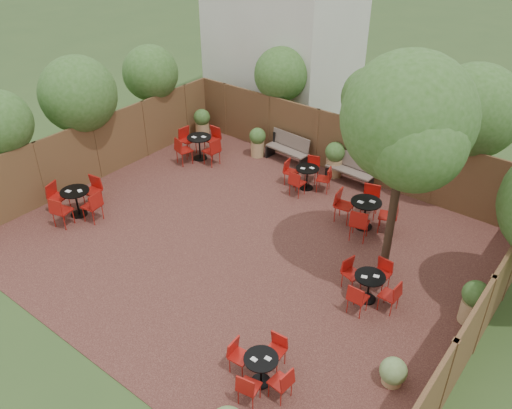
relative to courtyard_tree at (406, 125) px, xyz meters
The scene contains 12 objects.
ground 5.30m from the courtyard_tree, 159.35° to the right, with size 80.00×80.00×0.00m, color #354F23.
courtyard_paving 5.29m from the courtyard_tree, 159.35° to the right, with size 12.00×10.00×0.02m, color #3C1C18.
fence_back 5.80m from the courtyard_tree, 131.99° to the left, with size 12.00×0.08×2.00m, color #4D2F1C.
fence_left 9.88m from the courtyard_tree, behind, with size 0.08×10.00×2.00m, color #4D2F1C.
fence_right 4.12m from the courtyard_tree, 25.63° to the right, with size 0.08×10.00×2.00m, color #4D2F1C.
neighbour_building 10.35m from the courtyard_tree, 139.42° to the left, with size 5.00×4.00×8.00m, color beige.
overhang_foliage 4.07m from the courtyard_tree, 154.15° to the left, with size 15.56×10.56×2.67m.
courtyard_tree is the anchor object (origin of this frame).
park_bench_left 7.07m from the courtyard_tree, 147.19° to the left, with size 1.59×0.64×0.96m.
park_bench_right 5.53m from the courtyard_tree, 129.89° to the left, with size 1.58×0.57×0.96m.
bistro_tables 5.29m from the courtyard_tree, behind, with size 9.83×8.18×0.95m.
planters 5.75m from the courtyard_tree, 150.36° to the left, with size 11.71×4.49×1.17m.
Camera 1 is at (7.09, -8.65, 8.31)m, focal length 36.60 mm.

